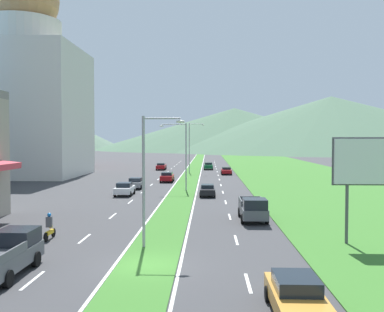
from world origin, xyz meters
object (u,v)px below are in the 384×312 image
at_px(car_3, 161,166).
at_px(pickup_truck_0, 7,254).
at_px(car_7, 125,189).
at_px(car_6, 297,296).
at_px(motorcycle_rider, 49,228).
at_px(car_4, 208,166).
at_px(car_1, 226,171).
at_px(street_lamp_mid, 183,151).
at_px(car_0, 167,177).
at_px(street_lamp_far, 191,144).
at_px(pickup_truck_1, 253,209).
at_px(car_5, 207,190).
at_px(car_2, 136,183).
at_px(street_lamp_near, 148,172).
at_px(billboard_roadside, 380,165).

relative_size(car_3, pickup_truck_0, 0.88).
bearing_deg(car_7, car_6, -159.16).
bearing_deg(car_6, motorcycle_rider, -130.85).
bearing_deg(car_4, car_1, 14.47).
bearing_deg(car_4, street_lamp_mid, -4.82).
relative_size(car_3, car_4, 1.08).
bearing_deg(car_0, street_lamp_far, -9.60).
xyz_separation_m(street_lamp_far, car_7, (-6.57, -34.58, -4.88)).
bearing_deg(pickup_truck_1, pickup_truck_0, -43.15).
bearing_deg(car_5, motorcycle_rider, -24.77).
distance_m(street_lamp_mid, car_0, 12.96).
height_order(street_lamp_mid, pickup_truck_0, street_lamp_mid).
bearing_deg(car_7, car_2, -1.09).
distance_m(street_lamp_mid, motorcycle_rider, 29.05).
relative_size(street_lamp_near, billboard_roadside, 1.19).
distance_m(car_3, car_5, 44.78).
distance_m(street_lamp_mid, car_7, 9.31).
xyz_separation_m(street_lamp_near, car_5, (3.59, 24.76, -4.01)).
xyz_separation_m(street_lamp_near, car_6, (7.03, -10.14, -3.96)).
relative_size(car_0, pickup_truck_0, 0.81).
bearing_deg(car_1, car_2, -28.60).
relative_size(street_lamp_far, car_4, 2.23).
xyz_separation_m(car_3, pickup_truck_1, (13.96, -59.24, 0.22)).
height_order(car_3, car_7, car_7).
relative_size(car_5, pickup_truck_0, 0.81).
height_order(street_lamp_far, billboard_roadside, street_lamp_far).
xyz_separation_m(car_1, car_7, (-13.44, -31.59, 0.06)).
relative_size(street_lamp_mid, pickup_truck_1, 1.62).
xyz_separation_m(car_0, car_6, (9.81, -51.64, -0.03)).
bearing_deg(motorcycle_rider, car_2, -1.46).
bearing_deg(car_3, pickup_truck_1, -166.74).
bearing_deg(street_lamp_near, pickup_truck_0, -139.08).
xyz_separation_m(street_lamp_mid, car_7, (-6.68, -4.81, -4.35)).
xyz_separation_m(car_1, motorcycle_rider, (-14.07, -54.55, 0.02)).
bearing_deg(car_4, car_5, -0.19).
xyz_separation_m(street_lamp_far, pickup_truck_0, (-6.61, -64.98, -4.68)).
xyz_separation_m(billboard_roadside, car_5, (-10.93, 23.46, -4.37)).
distance_m(billboard_roadside, car_2, 37.36).
height_order(billboard_roadside, pickup_truck_0, billboard_roadside).
height_order(street_lamp_near, street_lamp_mid, street_lamp_mid).
height_order(car_5, motorcycle_rider, motorcycle_rider).
bearing_deg(pickup_truck_0, car_7, -0.08).
height_order(car_6, motorcycle_rider, motorcycle_rider).
xyz_separation_m(street_lamp_near, car_2, (-6.17, 32.09, -3.96)).
xyz_separation_m(street_lamp_far, car_5, (3.33, -34.72, -4.95)).
bearing_deg(car_2, street_lamp_near, -169.12).
distance_m(car_3, car_6, 79.68).
height_order(car_2, car_4, car_4).
bearing_deg(car_7, street_lamp_near, -165.79).
relative_size(car_0, car_2, 1.06).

